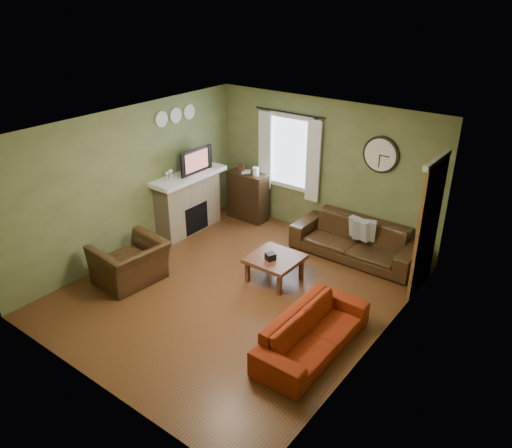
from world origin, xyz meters
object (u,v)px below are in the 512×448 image
Objects in this scene: bookshelf at (248,196)px; sofa_red at (313,332)px; sofa_brown at (356,240)px; coffee_table at (275,268)px; armchair at (130,263)px.

sofa_red is at bearing -40.54° from bookshelf.
bookshelf is 0.52× the size of sofa_red.
sofa_brown reaches higher than sofa_red.
sofa_red reaches higher than coffee_table.
sofa_brown is at bearing -2.92° from bookshelf.
sofa_brown is 2.71m from sofa_red.
armchair is at bearing -90.36° from bookshelf.
sofa_brown is at bearing 144.47° from armchair.
sofa_brown is at bearing 65.19° from coffee_table.
bookshelf is at bearing 138.17° from coffee_table.
coffee_table is at bearing -114.81° from sofa_brown.
sofa_brown is at bearing 15.07° from sofa_red.
bookshelf is 4.23m from sofa_red.
sofa_brown is 2.13× the size of armchair.
coffee_table is (-1.40, 1.12, -0.06)m from sofa_red.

